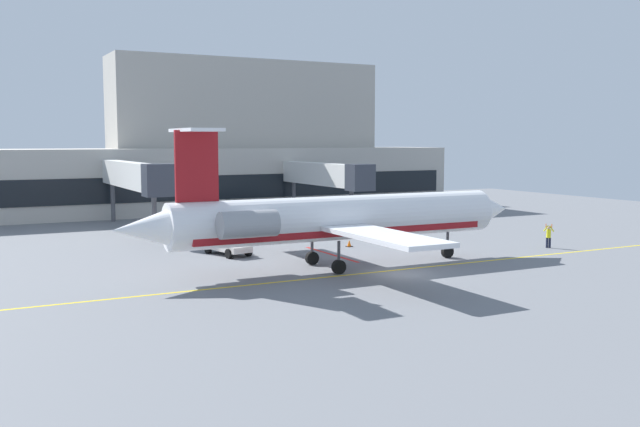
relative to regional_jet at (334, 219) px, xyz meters
name	(u,v)px	position (x,y,z in m)	size (l,w,h in m)	color
ground	(402,275)	(2.82, -3.80, -3.36)	(120.00, 120.00, 0.11)	slate
terminal_building	(209,154)	(5.95, 42.16, 3.53)	(67.70, 11.36, 18.40)	#B7B2A8
jet_bridge_west	(326,175)	(13.74, 26.65, 1.42)	(2.40, 17.66, 6.11)	silver
jet_bridge_east	(134,176)	(-7.22, 25.01, 1.85)	(2.40, 20.89, 6.55)	silver
regional_jet	(334,219)	(0.00, 0.00, 0.00)	(29.03, 22.31, 9.13)	white
baggage_tug	(368,216)	(14.92, 20.00, -2.42)	(3.81, 3.87, 1.91)	#1E4CB2
pushback_tractor	(224,242)	(-4.36, 9.02, -2.39)	(2.61, 4.44, 1.98)	silver
fuel_tank	(285,207)	(9.72, 28.61, -2.04)	(6.95, 2.75, 2.23)	white
marshaller	(549,236)	(19.29, -0.02, -2.35)	(0.56, 0.72, 1.90)	#191E33
safety_cone_alpha	(243,250)	(-2.99, 8.72, -3.06)	(0.47, 0.47, 0.55)	orange
safety_cone_bravo	(349,244)	(5.72, 7.84, -3.06)	(0.47, 0.47, 0.55)	orange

